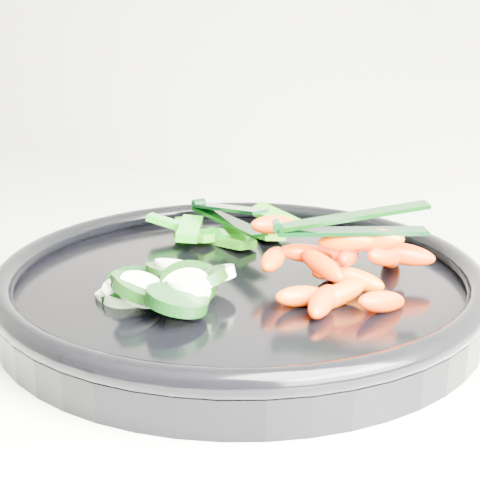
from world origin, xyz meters
The scene contains 6 objects.
veggie_tray centered at (0.70, 1.68, 0.95)m, with size 0.48×0.48×0.04m.
cucumber_pile centered at (0.68, 1.61, 0.96)m, with size 0.12×0.10×0.04m.
carrot_pile centered at (0.77, 1.71, 0.97)m, with size 0.14×0.17×0.06m.
pepper_pile centered at (0.62, 1.75, 0.96)m, with size 0.13×0.12×0.03m.
tong_carrot centered at (0.78, 1.71, 1.00)m, with size 0.10×0.08×0.02m.
tong_pepper centered at (0.63, 1.75, 0.98)m, with size 0.11×0.05×0.02m.
Camera 1 is at (1.00, 1.30, 1.14)m, focal length 50.00 mm.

